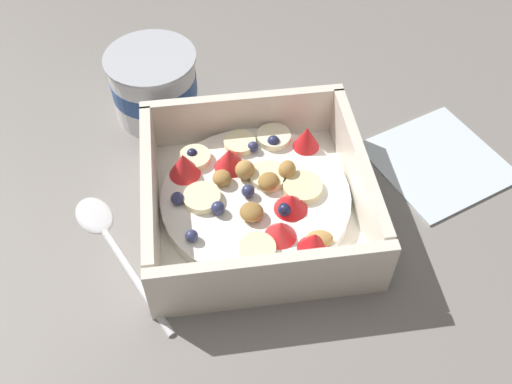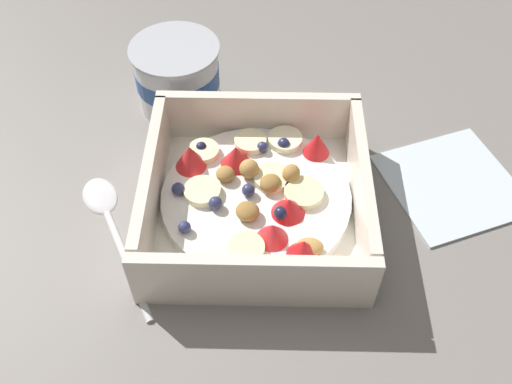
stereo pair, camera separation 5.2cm
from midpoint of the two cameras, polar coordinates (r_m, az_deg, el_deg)
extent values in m
plane|color=gray|center=(0.55, -3.49, -2.07)|extent=(2.40, 2.40, 0.00)
cube|color=white|center=(0.54, -2.76, -1.86)|extent=(0.20, 0.20, 0.01)
cube|color=white|center=(0.46, -1.65, -8.96)|extent=(0.20, 0.01, 0.06)
cube|color=white|center=(0.58, -3.83, 7.01)|extent=(0.20, 0.01, 0.06)
cube|color=white|center=(0.52, -13.17, -1.13)|extent=(0.01, 0.18, 0.06)
cube|color=white|center=(0.53, 7.31, 1.00)|extent=(0.01, 0.18, 0.06)
cylinder|color=white|center=(0.53, -2.80, -1.08)|extent=(0.18, 0.18, 0.01)
cylinder|color=beige|center=(0.53, 1.83, 0.28)|extent=(0.04, 0.04, 0.01)
cylinder|color=#F4EAB7|center=(0.54, -1.52, 1.43)|extent=(0.05, 0.05, 0.01)
cylinder|color=#F4EAB7|center=(0.57, -4.68, 4.69)|extent=(0.04, 0.04, 0.01)
cylinder|color=#F7EFC6|center=(0.57, -0.85, 5.33)|extent=(0.04, 0.04, 0.01)
cylinder|color=#F4EAB7|center=(0.56, -8.74, 3.22)|extent=(0.04, 0.04, 0.01)
cylinder|color=beige|center=(0.49, -3.16, -5.88)|extent=(0.03, 0.03, 0.01)
cylinder|color=#F4EAB7|center=(0.53, -8.22, -0.69)|extent=(0.05, 0.05, 0.01)
cone|color=red|center=(0.51, 0.60, -1.19)|extent=(0.04, 0.04, 0.02)
cone|color=red|center=(0.48, 2.75, -5.15)|extent=(0.03, 0.03, 0.02)
cone|color=red|center=(0.54, -9.91, 2.55)|extent=(0.04, 0.04, 0.03)
cone|color=red|center=(0.54, -5.40, 3.16)|extent=(0.04, 0.04, 0.02)
cone|color=red|center=(0.49, -0.58, -3.92)|extent=(0.04, 0.04, 0.02)
cone|color=red|center=(0.56, 2.40, 5.28)|extent=(0.04, 0.04, 0.02)
sphere|color=navy|center=(0.52, -3.97, -0.41)|extent=(0.01, 0.01, 0.01)
sphere|color=#23284C|center=(0.56, -0.90, 4.88)|extent=(0.01, 0.01, 0.01)
sphere|color=navy|center=(0.52, -10.62, -1.18)|extent=(0.01, 0.01, 0.01)
sphere|color=#191E3D|center=(0.56, -9.01, 3.61)|extent=(0.01, 0.01, 0.01)
sphere|color=#191E3D|center=(0.50, -3.71, -2.58)|extent=(0.01, 0.01, 0.01)
sphere|color=navy|center=(0.56, -2.97, 4.34)|extent=(0.01, 0.01, 0.01)
sphere|color=navy|center=(0.51, -6.70, -1.75)|extent=(0.01, 0.01, 0.01)
sphere|color=navy|center=(0.50, -9.38, -4.51)|extent=(0.01, 0.01, 0.01)
sphere|color=#191E3D|center=(0.51, -0.07, -1.94)|extent=(0.01, 0.01, 0.01)
ellipsoid|color=olive|center=(0.53, -1.57, 0.87)|extent=(0.03, 0.03, 0.01)
ellipsoid|color=tan|center=(0.53, -4.37, 1.99)|extent=(0.03, 0.03, 0.02)
ellipsoid|color=#AD7F42|center=(0.53, 0.33, 2.06)|extent=(0.02, 0.02, 0.02)
ellipsoid|color=tan|center=(0.49, 3.29, -4.87)|extent=(0.02, 0.02, 0.01)
ellipsoid|color=olive|center=(0.51, -3.83, -2.22)|extent=(0.03, 0.03, 0.01)
ellipsoid|color=#AD7F42|center=(0.53, -6.19, 1.25)|extent=(0.02, 0.02, 0.01)
ellipsoid|color=silver|center=(0.57, -18.39, -2.11)|extent=(0.05, 0.06, 0.01)
cylinder|color=silver|center=(0.51, -14.69, -8.50)|extent=(0.06, 0.11, 0.01)
cylinder|color=white|center=(0.63, -12.40, 10.05)|extent=(0.09, 0.09, 0.07)
cylinder|color=#2D5193|center=(0.63, -12.45, 10.30)|extent=(0.09, 0.09, 0.02)
cylinder|color=#B7BCC6|center=(0.61, -12.99, 12.73)|extent=(0.09, 0.09, 0.00)
cube|color=silver|center=(0.60, 15.26, 2.87)|extent=(0.16, 0.16, 0.01)
camera|label=1|loc=(0.03, -92.87, -3.44)|focal=40.39mm
camera|label=2|loc=(0.03, 87.13, 3.44)|focal=40.39mm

